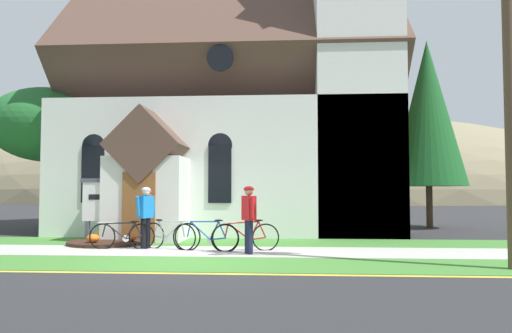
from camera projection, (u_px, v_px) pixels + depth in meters
ground at (208, 242)px, 14.59m from camera, size 140.00×140.00×0.00m
sidewalk_slab at (201, 251)px, 12.40m from camera, size 32.00×2.13×0.01m
grass_verge at (183, 264)px, 10.29m from camera, size 32.00×2.12×0.01m
church_lawn at (214, 242)px, 14.64m from camera, size 24.00×2.37×0.01m
curb_paint_stripe at (169, 273)px, 9.08m from camera, size 28.00×0.16×0.01m
church_building at (245, 115)px, 20.89m from camera, size 12.71×12.29×14.00m
church_sign at (114, 201)px, 14.59m from camera, size 2.07×0.13×1.92m
flower_bed at (108, 242)px, 14.05m from camera, size 2.27×2.27×0.34m
bicycle_blue at (122, 235)px, 12.87m from camera, size 1.74×0.15×0.77m
bicycle_orange at (207, 236)px, 12.47m from camera, size 1.75×0.42×0.83m
bicycle_green at (168, 235)px, 12.82m from camera, size 1.60×0.69×0.81m
bicycle_red at (246, 237)px, 12.46m from camera, size 1.73×0.48×0.83m
cyclist_in_blue_jersey at (249, 214)px, 11.91m from camera, size 0.40×0.70×1.66m
cyclist_in_orange_jersey at (146, 213)px, 13.05m from camera, size 0.36×0.72×1.65m
cyclist_in_white_jersey at (148, 214)px, 13.39m from camera, size 0.29×0.73×1.57m
utility_pole at (503, 11)px, 9.84m from camera, size 3.12×0.28×9.40m
roadside_conifer at (428, 113)px, 20.49m from camera, size 3.14×3.14×7.94m
yard_deciduous_tree at (49, 126)px, 18.94m from camera, size 4.47×4.47×5.54m
distant_hill at (274, 201)px, 72.78m from camera, size 106.01×45.79×25.94m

